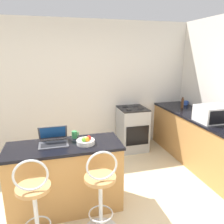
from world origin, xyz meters
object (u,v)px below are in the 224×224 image
mug_blue (186,103)px  mug_green (75,134)px  bar_stool_far (101,195)px  laptop (53,139)px  stove_range (132,129)px  fruit_bowl (86,141)px  pepper_mill (182,103)px  mug_red (212,112)px  bar_stool_near (35,206)px  microwave (213,114)px

mug_blue → mug_green: size_ratio=1.08×
bar_stool_far → mug_green: bearing=104.0°
laptop → stove_range: size_ratio=0.39×
fruit_bowl → pepper_mill: pepper_mill is taller
laptop → pepper_mill: bearing=24.5°
mug_red → mug_green: (-2.50, -0.47, -0.01)m
bar_stool_near → laptop: laptop is taller
pepper_mill → mug_blue: pepper_mill is taller
mug_red → stove_range: bearing=144.7°
bar_stool_far → mug_blue: bar_stool_far is taller
bar_stool_far → laptop: 0.89m
microwave → mug_green: (-2.24, -0.11, -0.09)m
stove_range → bar_stool_near: bearing=-131.2°
bar_stool_far → microwave: 2.28m
mug_red → mug_green: mug_red is taller
bar_stool_far → stove_range: bar_stool_far is taller
laptop → pepper_mill: (2.54, 1.16, 0.05)m
microwave → mug_blue: size_ratio=5.27×
bar_stool_near → fruit_bowl: bearing=39.1°
fruit_bowl → microwave: bearing=9.7°
fruit_bowl → mug_red: bearing=16.7°
bar_stool_far → mug_red: bearing=27.4°
mug_blue → mug_green: 2.80m
laptop → mug_blue: laptop is taller
bar_stool_far → mug_green: 0.87m
fruit_bowl → mug_red: (2.39, 0.72, 0.01)m
stove_range → bar_stool_far: bearing=-118.7°
bar_stool_far → mug_blue: size_ratio=10.58×
bar_stool_near → pepper_mill: size_ratio=4.57×
microwave → mug_red: size_ratio=4.90×
laptop → mug_green: 0.30m
bar_stool_near → mug_red: 3.25m
laptop → mug_blue: bearing=26.5°
laptop → stove_range: (1.58, 1.43, -0.50)m
fruit_bowl → mug_green: fruit_bowl is taller
mug_green → mug_red: bearing=10.6°
laptop → microwave: microwave is taller
bar_stool_far → laptop: size_ratio=2.97×
bar_stool_near → stove_range: (1.79, 2.05, -0.05)m
microwave → mug_red: bearing=53.5°
fruit_bowl → laptop: bearing=160.5°
bar_stool_near → fruit_bowl: (0.60, 0.48, 0.43)m
pepper_mill → mug_red: size_ratio=2.15×
bar_stool_near → mug_blue: bar_stool_near is taller
bar_stool_far → pepper_mill: (2.08, 1.78, 0.50)m
bar_stool_near → pepper_mill: pepper_mill is taller
bar_stool_far → laptop: bearing=126.5°
mug_red → microwave: bearing=-126.5°
bar_stool_near → mug_red: bar_stool_near is taller
bar_stool_far → fruit_bowl: bar_stool_far is taller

